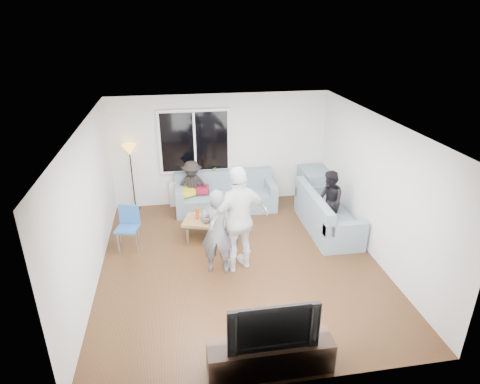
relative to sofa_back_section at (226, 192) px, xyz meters
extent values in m
cube|color=#56351C|center=(-0.04, -2.27, -0.45)|extent=(5.00, 5.50, 0.04)
cube|color=white|center=(-0.04, -2.27, 2.20)|extent=(5.00, 5.50, 0.04)
cube|color=silver|center=(-0.04, 0.50, 0.88)|extent=(5.00, 0.04, 2.60)
cube|color=silver|center=(-0.04, -5.04, 0.88)|extent=(5.00, 0.04, 2.60)
cube|color=silver|center=(-2.56, -2.27, 0.88)|extent=(0.04, 5.50, 2.60)
cube|color=silver|center=(2.48, -2.27, 0.88)|extent=(0.04, 5.50, 2.60)
cube|color=white|center=(-0.64, 0.42, 1.12)|extent=(1.62, 0.06, 1.47)
cube|color=black|center=(-0.64, 0.38, 1.12)|extent=(1.50, 0.02, 1.35)
cube|color=white|center=(-0.64, 0.37, 1.12)|extent=(0.05, 0.03, 1.35)
cube|color=silver|center=(-0.64, 0.38, -0.11)|extent=(1.30, 0.12, 0.62)
imported|color=#386528|center=(-0.25, 0.35, 0.35)|extent=(0.20, 0.17, 0.32)
imported|color=white|center=(-1.00, 0.35, 0.29)|extent=(0.21, 0.21, 0.18)
cube|color=slate|center=(2.25, 0.00, 0.00)|extent=(0.85, 0.85, 0.85)
cube|color=gold|center=(-0.93, -0.02, 0.09)|extent=(0.48, 0.44, 0.14)
cube|color=maroon|center=(-0.57, 0.06, 0.09)|extent=(0.39, 0.34, 0.13)
cube|color=#A4874F|center=(-0.46, -1.27, -0.22)|extent=(1.23, 0.89, 0.40)
cylinder|color=maroon|center=(-0.56, -1.38, 0.06)|extent=(0.17, 0.17, 0.17)
imported|color=#545459|center=(-0.47, -2.45, 0.36)|extent=(0.65, 0.50, 1.57)
imported|color=silver|center=(-0.07, -2.41, 0.54)|extent=(1.22, 0.80, 1.93)
imported|color=black|center=(1.98, -1.34, 0.23)|extent=(0.54, 0.67, 1.31)
imported|color=black|center=(-0.75, 0.03, 0.18)|extent=(0.83, 0.53, 1.22)
cube|color=#34221A|center=(-0.06, -4.77, -0.20)|extent=(1.60, 0.40, 0.44)
imported|color=black|center=(-0.06, -4.77, 0.34)|extent=(1.13, 0.15, 0.65)
cylinder|color=#3A981B|center=(-0.61, -1.40, 0.11)|extent=(0.08, 0.08, 0.28)
cylinder|color=#311E0B|center=(-0.39, -1.12, 0.09)|extent=(0.07, 0.07, 0.22)
cylinder|color=#E13E0D|center=(-0.73, -1.19, 0.10)|extent=(0.07, 0.07, 0.25)
cylinder|color=orange|center=(-0.28, -1.34, 0.10)|extent=(0.07, 0.07, 0.25)
camera|label=1|loc=(-1.08, -8.55, 3.78)|focal=30.49mm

